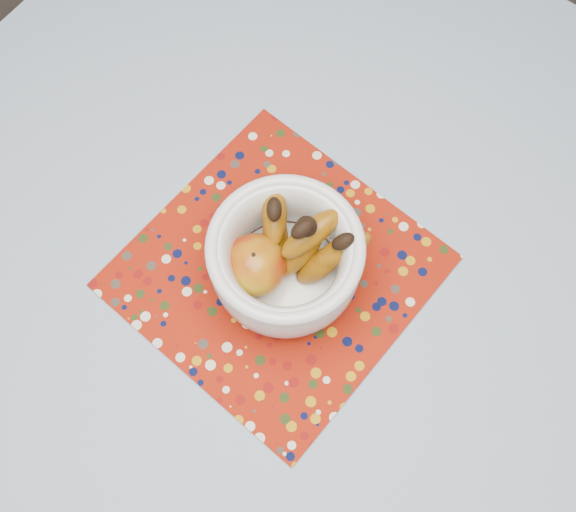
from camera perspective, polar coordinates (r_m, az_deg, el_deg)
The scene contains 4 objects.
table at distance 0.96m, azimuth 1.52°, elevation -6.94°, with size 1.20×1.20×0.75m.
tablecloth at distance 0.88m, azimuth 1.66°, elevation -5.69°, with size 1.32×1.32×0.01m, color slate.
placemat at distance 0.89m, azimuth -0.99°, elevation -1.30°, with size 0.35×0.35×0.00m, color maroon.
fruit_bowl at distance 0.83m, azimuth 0.09°, elevation 0.07°, with size 0.21×0.20×0.15m.
Camera 1 is at (0.11, -0.19, 1.60)m, focal length 42.00 mm.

